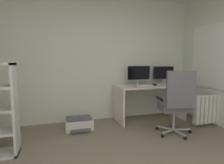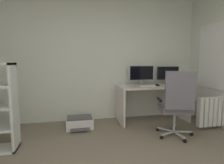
{
  "view_description": "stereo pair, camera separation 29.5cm",
  "coord_description": "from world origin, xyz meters",
  "px_view_note": "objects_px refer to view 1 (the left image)",
  "views": [
    {
      "loc": [
        -0.75,
        -1.39,
        1.26
      ],
      "look_at": [
        0.25,
        1.82,
        0.89
      ],
      "focal_mm": 29.73,
      "sensor_mm": 36.0,
      "label": 1
    },
    {
      "loc": [
        -0.46,
        -1.46,
        1.26
      ],
      "look_at": [
        0.25,
        1.82,
        0.89
      ],
      "focal_mm": 29.73,
      "sensor_mm": 36.0,
      "label": 2
    }
  ],
  "objects_px": {
    "desk": "(150,95)",
    "keyboard": "(145,85)",
    "monitor_secondary": "(163,73)",
    "radiator": "(212,109)",
    "computer_mouse": "(154,85)",
    "monitor_main": "(138,73)",
    "office_chair": "(177,101)",
    "printer": "(79,124)"
  },
  "relations": [
    {
      "from": "monitor_main",
      "to": "monitor_secondary",
      "type": "bearing_deg",
      "value": 0.01
    },
    {
      "from": "monitor_secondary",
      "to": "keyboard",
      "type": "height_order",
      "value": "monitor_secondary"
    },
    {
      "from": "monitor_secondary",
      "to": "computer_mouse",
      "type": "bearing_deg",
      "value": -146.73
    },
    {
      "from": "office_chair",
      "to": "radiator",
      "type": "height_order",
      "value": "office_chair"
    },
    {
      "from": "desk",
      "to": "radiator",
      "type": "distance_m",
      "value": 1.24
    },
    {
      "from": "keyboard",
      "to": "computer_mouse",
      "type": "height_order",
      "value": "computer_mouse"
    },
    {
      "from": "computer_mouse",
      "to": "office_chair",
      "type": "relative_size",
      "value": 0.09
    },
    {
      "from": "monitor_main",
      "to": "monitor_secondary",
      "type": "xyz_separation_m",
      "value": [
        0.62,
        0.0,
        -0.01
      ]
    },
    {
      "from": "monitor_main",
      "to": "computer_mouse",
      "type": "distance_m",
      "value": 0.42
    },
    {
      "from": "desk",
      "to": "keyboard",
      "type": "bearing_deg",
      "value": -153.36
    },
    {
      "from": "computer_mouse",
      "to": "printer",
      "type": "xyz_separation_m",
      "value": [
        -1.6,
        -0.05,
        -0.67
      ]
    },
    {
      "from": "computer_mouse",
      "to": "radiator",
      "type": "xyz_separation_m",
      "value": [
        0.94,
        -0.62,
        -0.44
      ]
    },
    {
      "from": "desk",
      "to": "office_chair",
      "type": "height_order",
      "value": "office_chair"
    },
    {
      "from": "monitor_main",
      "to": "radiator",
      "type": "distance_m",
      "value": 1.62
    },
    {
      "from": "monitor_main",
      "to": "radiator",
      "type": "bearing_deg",
      "value": -35.55
    },
    {
      "from": "desk",
      "to": "monitor_secondary",
      "type": "xyz_separation_m",
      "value": [
        0.43,
        0.17,
        0.43
      ]
    },
    {
      "from": "computer_mouse",
      "to": "keyboard",
      "type": "bearing_deg",
      "value": -165.04
    },
    {
      "from": "computer_mouse",
      "to": "radiator",
      "type": "height_order",
      "value": "computer_mouse"
    },
    {
      "from": "monitor_secondary",
      "to": "computer_mouse",
      "type": "height_order",
      "value": "monitor_secondary"
    },
    {
      "from": "computer_mouse",
      "to": "printer",
      "type": "height_order",
      "value": "computer_mouse"
    },
    {
      "from": "desk",
      "to": "monitor_main",
      "type": "height_order",
      "value": "monitor_main"
    },
    {
      "from": "printer",
      "to": "computer_mouse",
      "type": "bearing_deg",
      "value": 1.86
    },
    {
      "from": "desk",
      "to": "keyboard",
      "type": "xyz_separation_m",
      "value": [
        -0.17,
        -0.09,
        0.21
      ]
    },
    {
      "from": "keyboard",
      "to": "radiator",
      "type": "bearing_deg",
      "value": -29.97
    },
    {
      "from": "monitor_main",
      "to": "office_chair",
      "type": "height_order",
      "value": "monitor_main"
    },
    {
      "from": "monitor_main",
      "to": "keyboard",
      "type": "bearing_deg",
      "value": -84.77
    },
    {
      "from": "desk",
      "to": "computer_mouse",
      "type": "height_order",
      "value": "computer_mouse"
    },
    {
      "from": "radiator",
      "to": "printer",
      "type": "bearing_deg",
      "value": 167.39
    },
    {
      "from": "desk",
      "to": "computer_mouse",
      "type": "relative_size",
      "value": 14.46
    },
    {
      "from": "monitor_main",
      "to": "computer_mouse",
      "type": "xyz_separation_m",
      "value": [
        0.26,
        -0.24,
        -0.23
      ]
    },
    {
      "from": "monitor_secondary",
      "to": "desk",
      "type": "bearing_deg",
      "value": -158.73
    },
    {
      "from": "computer_mouse",
      "to": "radiator",
      "type": "relative_size",
      "value": 0.12
    },
    {
      "from": "desk",
      "to": "office_chair",
      "type": "relative_size",
      "value": 1.3
    },
    {
      "from": "keyboard",
      "to": "radiator",
      "type": "distance_m",
      "value": 1.39
    },
    {
      "from": "desk",
      "to": "radiator",
      "type": "height_order",
      "value": "desk"
    },
    {
      "from": "printer",
      "to": "monitor_secondary",
      "type": "bearing_deg",
      "value": 8.42
    },
    {
      "from": "desk",
      "to": "radiator",
      "type": "xyz_separation_m",
      "value": [
        1.0,
        -0.69,
        -0.22
      ]
    },
    {
      "from": "printer",
      "to": "radiator",
      "type": "height_order",
      "value": "radiator"
    },
    {
      "from": "radiator",
      "to": "keyboard",
      "type": "bearing_deg",
      "value": 152.78
    },
    {
      "from": "monitor_secondary",
      "to": "radiator",
      "type": "distance_m",
      "value": 1.22
    },
    {
      "from": "monitor_main",
      "to": "monitor_secondary",
      "type": "distance_m",
      "value": 0.62
    },
    {
      "from": "keyboard",
      "to": "computer_mouse",
      "type": "xyz_separation_m",
      "value": [
        0.24,
        0.01,
        0.01
      ]
    }
  ]
}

